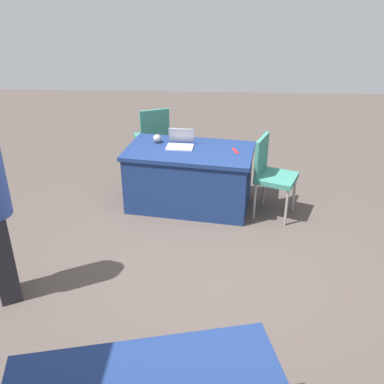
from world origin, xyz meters
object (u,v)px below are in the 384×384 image
at_px(table_foreground, 190,177).
at_px(laptop_silver, 180,143).
at_px(chair_tucked_left, 271,171).
at_px(yarn_ball, 157,139).
at_px(scissors_red, 235,151).
at_px(chair_near_front, 153,135).

height_order(table_foreground, laptop_silver, laptop_silver).
height_order(chair_tucked_left, yarn_ball, chair_tucked_left).
bearing_deg(scissors_red, table_foreground, -109.62).
xyz_separation_m(laptop_silver, scissors_red, (-0.67, 0.13, -0.04)).
height_order(yarn_ball, scissors_red, yarn_ball).
distance_m(chair_tucked_left, laptop_silver, 1.14).
distance_m(yarn_ball, scissors_red, 1.00).
xyz_separation_m(laptop_silver, yarn_ball, (0.30, -0.12, 0.01)).
height_order(chair_near_front, yarn_ball, chair_near_front).
xyz_separation_m(chair_tucked_left, yarn_ball, (1.38, -0.40, 0.24)).
xyz_separation_m(chair_tucked_left, scissors_red, (0.42, -0.15, 0.19)).
xyz_separation_m(table_foreground, chair_near_front, (0.60, -1.08, 0.17)).
relative_size(chair_near_front, chair_tucked_left, 0.97).
bearing_deg(chair_near_front, laptop_silver, -87.51).
bearing_deg(scissors_red, laptop_silver, -116.47).
height_order(chair_near_front, chair_tucked_left, chair_tucked_left).
distance_m(chair_near_front, chair_tucked_left, 2.01).
height_order(table_foreground, yarn_ball, yarn_ball).
relative_size(laptop_silver, yarn_ball, 3.17).
bearing_deg(scissors_red, chair_tucked_left, 54.09).
xyz_separation_m(chair_near_front, laptop_silver, (-0.48, 0.99, 0.25)).
height_order(table_foreground, chair_tucked_left, chair_tucked_left).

